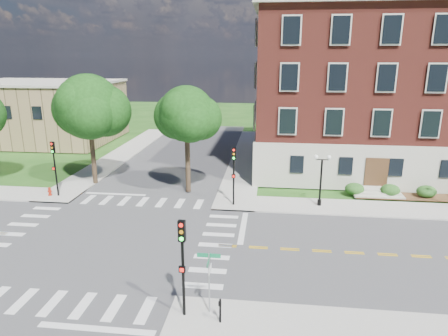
# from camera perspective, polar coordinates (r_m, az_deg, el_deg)

# --- Properties ---
(ground) EXTENTS (160.00, 160.00, 0.00)m
(ground) POSITION_cam_1_polar(r_m,az_deg,el_deg) (28.28, -16.08, -9.80)
(ground) COLOR #1B4714
(ground) RESTS_ON ground
(road_ew) EXTENTS (90.00, 12.00, 0.01)m
(road_ew) POSITION_cam_1_polar(r_m,az_deg,el_deg) (28.28, -16.08, -9.79)
(road_ew) COLOR #3D3D3F
(road_ew) RESTS_ON ground
(road_ns) EXTENTS (12.00, 90.00, 0.01)m
(road_ns) POSITION_cam_1_polar(r_m,az_deg,el_deg) (28.27, -16.08, -9.79)
(road_ns) COLOR #3D3D3F
(road_ns) RESTS_ON ground
(sidewalk_ne) EXTENTS (34.00, 34.00, 0.12)m
(sidewalk_ne) POSITION_cam_1_polar(r_m,az_deg,el_deg) (40.81, 13.26, -1.53)
(sidewalk_ne) COLOR #9E9B93
(sidewalk_ne) RESTS_ON ground
(sidewalk_nw) EXTENTS (34.00, 34.00, 0.12)m
(sidewalk_nw) POSITION_cam_1_polar(r_m,az_deg,el_deg) (48.10, -26.12, -0.12)
(sidewalk_nw) COLOR #9E9B93
(sidewalk_nw) RESTS_ON ground
(crosswalk_east) EXTENTS (2.20, 10.20, 0.02)m
(crosswalk_east) POSITION_cam_1_polar(r_m,az_deg,el_deg) (26.45, -1.26, -11.00)
(crosswalk_east) COLOR silver
(crosswalk_east) RESTS_ON ground
(stop_bar_east) EXTENTS (0.40, 5.50, 0.00)m
(stop_bar_east) POSITION_cam_1_polar(r_m,az_deg,el_deg) (28.99, 2.74, -8.50)
(stop_bar_east) COLOR silver
(stop_bar_east) RESTS_ON ground
(main_building) EXTENTS (30.60, 22.40, 16.50)m
(main_building) POSITION_cam_1_polar(r_m,az_deg,el_deg) (47.45, 23.60, 10.19)
(main_building) COLOR #B3B09E
(main_building) RESTS_ON ground
(secondary_building) EXTENTS (20.40, 15.40, 8.30)m
(secondary_building) POSITION_cam_1_polar(r_m,az_deg,el_deg) (62.98, -24.64, 7.41)
(secondary_building) COLOR olive
(secondary_building) RESTS_ON ground
(tree_c) EXTENTS (5.98, 5.98, 10.26)m
(tree_c) POSITION_cam_1_polar(r_m,az_deg,el_deg) (38.81, -18.77, 8.24)
(tree_c) COLOR #2E2217
(tree_c) RESTS_ON ground
(tree_d) EXTENTS (4.82, 4.82, 9.39)m
(tree_d) POSITION_cam_1_polar(r_m,az_deg,el_deg) (34.52, -5.38, 7.65)
(tree_d) COLOR #2E2217
(tree_d) RESTS_ON ground
(traffic_signal_se) EXTENTS (0.34, 0.38, 4.80)m
(traffic_signal_se) POSITION_cam_1_polar(r_m,az_deg,el_deg) (18.54, -5.94, -12.43)
(traffic_signal_se) COLOR black
(traffic_signal_se) RESTS_ON ground
(traffic_signal_ne) EXTENTS (0.37, 0.43, 4.80)m
(traffic_signal_ne) POSITION_cam_1_polar(r_m,az_deg,el_deg) (31.88, 1.40, -0.11)
(traffic_signal_ne) COLOR black
(traffic_signal_ne) RESTS_ON ground
(traffic_signal_nw) EXTENTS (0.36, 0.42, 4.80)m
(traffic_signal_nw) POSITION_cam_1_polar(r_m,az_deg,el_deg) (36.96, -23.08, 0.84)
(traffic_signal_nw) COLOR black
(traffic_signal_nw) RESTS_ON ground
(twin_lamp_west) EXTENTS (1.36, 0.36, 4.23)m
(twin_lamp_west) POSITION_cam_1_polar(r_m,az_deg,el_deg) (32.90, 13.69, -1.26)
(twin_lamp_west) COLOR black
(twin_lamp_west) RESTS_ON ground
(street_sign_pole) EXTENTS (1.10, 1.10, 3.10)m
(street_sign_pole) POSITION_cam_1_polar(r_m,az_deg,el_deg) (19.05, -2.13, -14.54)
(street_sign_pole) COLOR gray
(street_sign_pole) RESTS_ON ground
(push_button_post) EXTENTS (0.14, 0.21, 1.20)m
(push_button_post) POSITION_cam_1_polar(r_m,az_deg,el_deg) (19.22, -0.55, -19.57)
(push_button_post) COLOR black
(push_button_post) RESTS_ON ground
(fire_hydrant) EXTENTS (0.35, 0.35, 0.75)m
(fire_hydrant) POSITION_cam_1_polar(r_m,az_deg,el_deg) (38.03, -23.63, -3.11)
(fire_hydrant) COLOR #981C0B
(fire_hydrant) RESTS_ON ground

